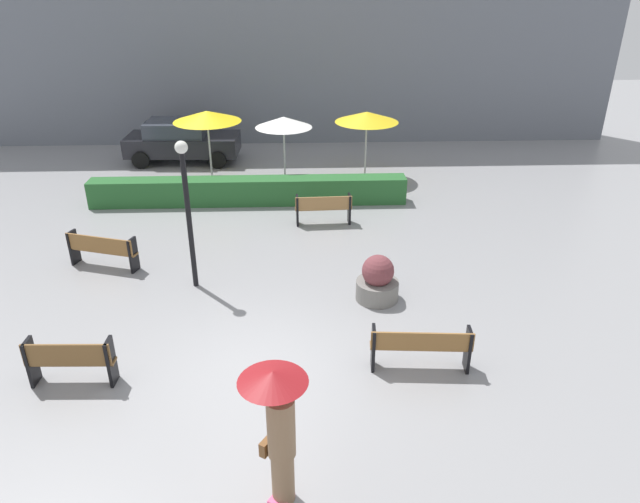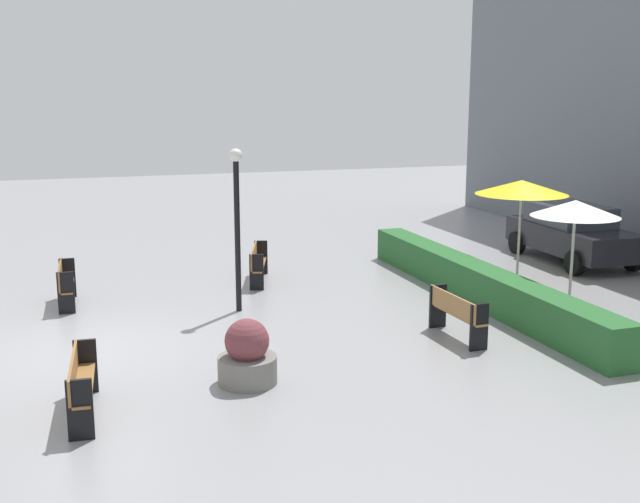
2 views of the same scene
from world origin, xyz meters
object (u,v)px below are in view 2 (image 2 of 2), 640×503
object	(u,v)px
planter_pot	(247,356)
bench_back_row	(456,312)
patio_umbrella_white	(575,209)
bench_near_left	(65,282)
lamp_post	(237,211)
bench_far_left	(257,261)
patio_umbrella_yellow	(522,187)
parked_car	(572,232)
bench_near_right	(80,381)

from	to	relation	value
planter_pot	bench_back_row	bearing A→B (deg)	103.27
planter_pot	patio_umbrella_white	bearing A→B (deg)	105.76
bench_near_left	planter_pot	bearing A→B (deg)	25.28
lamp_post	patio_umbrella_white	xyz separation A→B (m)	(2.01, 6.90, 0.02)
bench_far_left	patio_umbrella_yellow	distance (m)	6.72
parked_car	planter_pot	bearing A→B (deg)	-59.93
bench_far_left	patio_umbrella_yellow	world-z (taller)	patio_umbrella_yellow
lamp_post	parked_car	xyz separation A→B (m)	(-1.96, 9.82, -1.35)
bench_far_left	parked_car	bearing A→B (deg)	87.08
planter_pot	patio_umbrella_white	size ratio (longest dim) A/B	0.45
lamp_post	bench_far_left	bearing A→B (deg)	157.41
patio_umbrella_white	bench_back_row	bearing A→B (deg)	-71.18
bench_back_row	bench_near_right	distance (m)	7.02
bench_near_left	lamp_post	world-z (taller)	lamp_post
bench_far_left	patio_umbrella_yellow	bearing A→B (deg)	72.97
bench_back_row	parked_car	size ratio (longest dim) A/B	0.39
bench_near_left	bench_near_right	world-z (taller)	bench_near_left
bench_far_left	patio_umbrella_yellow	size ratio (longest dim) A/B	0.72
lamp_post	parked_car	distance (m)	10.10
bench_near_left	bench_near_right	xyz separation A→B (m)	(6.27, 0.17, -0.01)
parked_car	bench_near_right	bearing A→B (deg)	-63.40
bench_near_right	patio_umbrella_yellow	world-z (taller)	patio_umbrella_yellow
bench_back_row	bench_far_left	world-z (taller)	bench_back_row
planter_pot	patio_umbrella_yellow	distance (m)	9.44
parked_car	bench_far_left	bearing A→B (deg)	-92.92
lamp_post	parked_car	size ratio (longest dim) A/B	0.81
planter_pot	patio_umbrella_white	world-z (taller)	patio_umbrella_white
bench_far_left	parked_car	distance (m)	8.83
bench_back_row	bench_near_right	size ratio (longest dim) A/B	0.88
bench_far_left	bench_near_left	distance (m)	4.59
bench_back_row	bench_near_left	size ratio (longest dim) A/B	1.06
bench_near_left	parked_car	distance (m)	13.35
bench_near_right	lamp_post	xyz separation A→B (m)	(-4.64, 3.36, 1.64)
bench_far_left	planter_pot	bearing A→B (deg)	-15.16
bench_far_left	planter_pot	xyz separation A→B (m)	(6.59, -1.79, -0.06)
bench_near_right	planter_pot	world-z (taller)	planter_pot
patio_umbrella_yellow	parked_car	distance (m)	3.36
bench_near_left	lamp_post	xyz separation A→B (m)	(1.63, 3.52, 1.63)
bench_back_row	bench_near_right	xyz separation A→B (m)	(1.47, -6.86, 0.00)
bench_near_right	lamp_post	size ratio (longest dim) A/B	0.54
parked_car	patio_umbrella_white	bearing A→B (deg)	-36.32
parked_car	bench_back_row	bearing A→B (deg)	-50.93
lamp_post	patio_umbrella_yellow	world-z (taller)	lamp_post
planter_pot	parked_car	world-z (taller)	parked_car
planter_pot	patio_umbrella_yellow	xyz separation A→B (m)	(-4.69, 7.98, 1.87)
bench_near_left	planter_pot	xyz separation A→B (m)	(5.81, 2.74, -0.07)
lamp_post	bench_near_right	bearing A→B (deg)	-35.91
bench_back_row	lamp_post	distance (m)	5.00
bench_near_right	parked_car	bearing A→B (deg)	116.60
lamp_post	patio_umbrella_white	size ratio (longest dim) A/B	1.47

